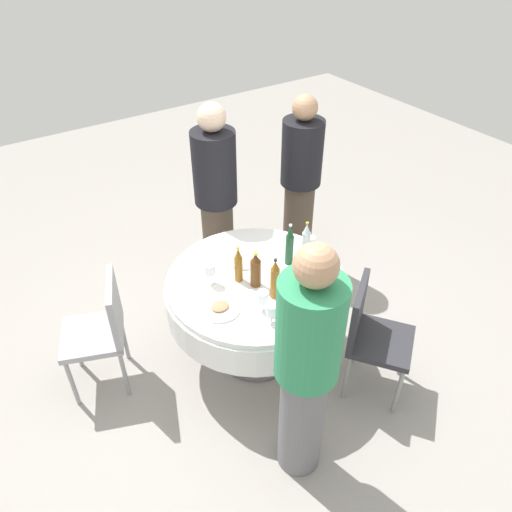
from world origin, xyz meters
TOP-DOWN VIEW (x-y plane):
  - ground_plane at (0.00, 0.00)m, footprint 10.00×10.00m
  - dining_table at (0.00, 0.00)m, footprint 1.24×1.24m
  - bottle_dark_green_outer at (-0.28, -0.02)m, footprint 0.06×0.06m
  - bottle_amber_front at (0.10, -0.05)m, footprint 0.06×0.06m
  - bottle_brown_rear at (0.04, 0.05)m, footprint 0.07×0.07m
  - bottle_amber_mid at (-0.00, 0.21)m, footprint 0.06×0.06m
  - bottle_clear_inner at (-0.39, 0.03)m, footprint 0.06×0.06m
  - wine_glass_mid at (0.13, 0.27)m, footprint 0.07×0.07m
  - wine_glass_inner at (0.15, 0.39)m, footprint 0.07×0.07m
  - wine_glass_west at (-0.47, -0.02)m, footprint 0.06×0.06m
  - wine_glass_east at (0.27, -0.13)m, footprint 0.07×0.07m
  - plate_left at (-0.03, -0.20)m, footprint 0.20×0.20m
  - plate_right at (0.35, 0.12)m, footprint 0.26×0.26m
  - fork_front at (-0.19, 0.27)m, footprint 0.18×0.03m
  - folded_napkin at (-0.43, 0.19)m, footprint 0.17×0.17m
  - person_outer at (0.26, 0.85)m, footprint 0.34×0.34m
  - person_front at (-0.95, -0.74)m, footprint 0.34×0.34m
  - person_rear at (-0.21, -0.88)m, footprint 0.34×0.34m
  - chair_west at (0.97, -0.38)m, footprint 0.52×0.52m
  - chair_east at (-0.47, 0.64)m, footprint 0.56×0.56m

SIDE VIEW (x-z plane):
  - ground_plane at x=0.00m, z-range 0.00..0.00m
  - chair_west at x=0.97m, z-range 0.08..0.95m
  - chair_east at x=-0.47m, z-range 0.08..0.95m
  - dining_table at x=0.00m, z-range 0.22..0.96m
  - fork_front at x=-0.19m, z-range 0.74..0.74m
  - plate_left at x=-0.03m, z-range 0.74..0.76m
  - plate_right at x=0.35m, z-range 0.73..0.77m
  - folded_napkin at x=-0.43m, z-range 0.74..0.76m
  - person_front at x=-0.95m, z-range 0.04..1.62m
  - wine_glass_west at x=-0.47m, z-range 0.76..0.91m
  - wine_glass_inner at x=0.15m, z-range 0.77..0.91m
  - wine_glass_mid at x=0.13m, z-range 0.77..0.91m
  - wine_glass_east at x=0.27m, z-range 0.77..0.93m
  - person_outer at x=0.26m, z-range 0.04..1.67m
  - person_rear at x=-0.21m, z-range 0.04..1.67m
  - bottle_brown_rear at x=0.04m, z-range 0.73..0.99m
  - bottle_amber_front at x=0.10m, z-range 0.73..1.00m
  - bottle_amber_mid at x=0.00m, z-range 0.73..1.03m
  - bottle_dark_green_outer at x=-0.28m, z-range 0.73..1.05m
  - bottle_clear_inner at x=-0.39m, z-range 0.73..1.05m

